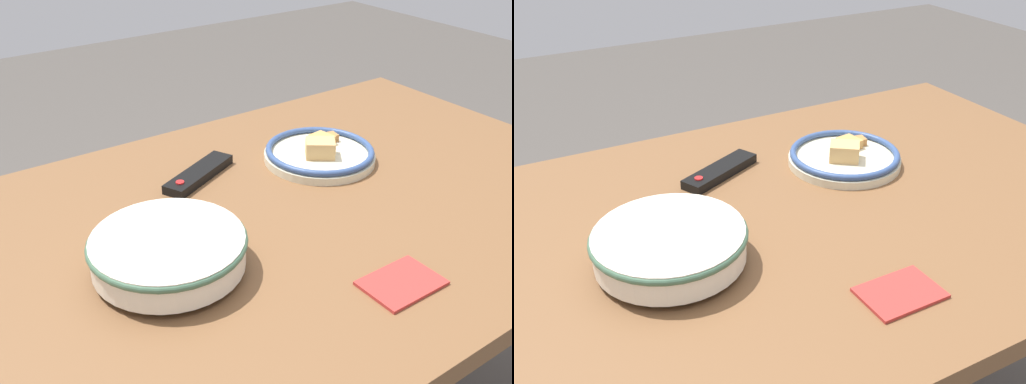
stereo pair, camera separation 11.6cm
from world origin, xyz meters
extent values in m
cube|color=brown|center=(0.00, 0.00, 0.72)|extent=(1.44, 0.93, 0.04)
cylinder|color=brown|center=(0.65, 0.39, 0.35)|extent=(0.06, 0.06, 0.70)
cylinder|color=silver|center=(-0.29, -0.05, 0.75)|extent=(0.11, 0.11, 0.01)
cylinder|color=silver|center=(-0.29, -0.05, 0.78)|extent=(0.25, 0.25, 0.05)
cylinder|color=#B75B23|center=(-0.29, -0.05, 0.78)|extent=(0.23, 0.23, 0.05)
torus|color=#42664C|center=(-0.29, -0.05, 0.80)|extent=(0.26, 0.26, 0.01)
cylinder|color=beige|center=(0.18, 0.13, 0.75)|extent=(0.25, 0.25, 0.02)
torus|color=#334C7F|center=(0.18, 0.13, 0.77)|extent=(0.25, 0.25, 0.01)
cube|color=tan|center=(0.18, 0.13, 0.77)|extent=(0.04, 0.06, 0.02)
cube|color=tan|center=(0.17, 0.11, 0.78)|extent=(0.08, 0.08, 0.04)
cube|color=tan|center=(0.22, 0.16, 0.77)|extent=(0.05, 0.05, 0.02)
cube|color=#B2753D|center=(0.24, 0.16, 0.77)|extent=(0.04, 0.03, 0.02)
cube|color=black|center=(-0.09, 0.21, 0.75)|extent=(0.20, 0.13, 0.02)
cylinder|color=red|center=(-0.15, 0.18, 0.76)|extent=(0.02, 0.02, 0.00)
cube|color=#B2332D|center=(-0.01, -0.30, 0.75)|extent=(0.13, 0.09, 0.01)
camera|label=1|loc=(-0.64, -0.79, 1.35)|focal=42.00mm
camera|label=2|loc=(-0.54, -0.85, 1.35)|focal=42.00mm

